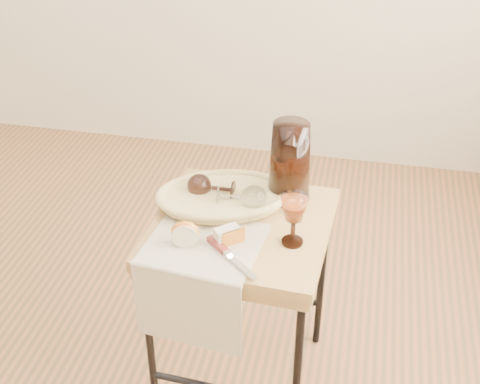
% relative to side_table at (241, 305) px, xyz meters
% --- Properties ---
extents(side_table, '(0.53, 0.53, 0.64)m').
position_rel_side_table_xyz_m(side_table, '(0.00, 0.00, 0.00)').
color(side_table, olive).
rests_on(side_table, floor).
extents(tea_towel, '(0.34, 0.31, 0.01)m').
position_rel_side_table_xyz_m(tea_towel, '(-0.08, -0.12, 0.33)').
color(tea_towel, beige).
rests_on(tea_towel, side_table).
extents(bread_basket, '(0.42, 0.35, 0.05)m').
position_rel_side_table_xyz_m(bread_basket, '(-0.07, 0.08, 0.35)').
color(bread_basket, '#A0825C').
rests_on(bread_basket, side_table).
extents(goblet_lying_a, '(0.12, 0.08, 0.08)m').
position_rel_side_table_xyz_m(goblet_lying_a, '(-0.10, 0.09, 0.37)').
color(goblet_lying_a, black).
rests_on(goblet_lying_a, bread_basket).
extents(goblet_lying_b, '(0.13, 0.09, 0.08)m').
position_rel_side_table_xyz_m(goblet_lying_b, '(-0.02, 0.05, 0.37)').
color(goblet_lying_b, white).
rests_on(goblet_lying_b, bread_basket).
extents(pitcher, '(0.22, 0.28, 0.29)m').
position_rel_side_table_xyz_m(pitcher, '(0.11, 0.16, 0.45)').
color(pitcher, black).
rests_on(pitcher, side_table).
extents(wine_goblet, '(0.09, 0.09, 0.16)m').
position_rel_side_table_xyz_m(wine_goblet, '(0.16, -0.06, 0.40)').
color(wine_goblet, white).
rests_on(wine_goblet, side_table).
extents(apple_half, '(0.08, 0.06, 0.07)m').
position_rel_side_table_xyz_m(apple_half, '(-0.13, -0.13, 0.36)').
color(apple_half, red).
rests_on(apple_half, tea_towel).
extents(apple_wedge, '(0.08, 0.07, 0.05)m').
position_rel_side_table_xyz_m(apple_wedge, '(-0.02, -0.10, 0.35)').
color(apple_wedge, beige).
rests_on(apple_wedge, tea_towel).
extents(table_knife, '(0.17, 0.16, 0.02)m').
position_rel_side_table_xyz_m(table_knife, '(0.00, -0.17, 0.34)').
color(table_knife, silver).
rests_on(table_knife, tea_towel).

